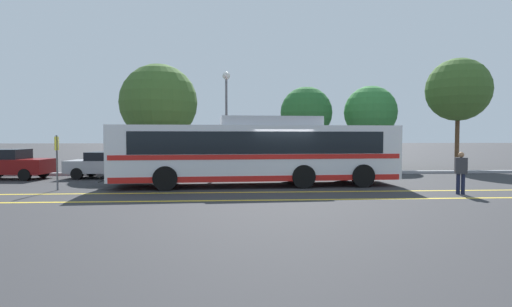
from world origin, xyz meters
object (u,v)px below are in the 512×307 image
bus_stop_sign (57,155)px  tree_1 (306,113)px  pedestrian_0 (461,170)px  tree_3 (371,112)px  tree_2 (458,90)px  parked_car_0 (10,164)px  tree_0 (159,103)px  parked_car_1 (108,165)px  street_lamp (226,102)px  transit_bus (256,151)px

bus_stop_sign → tree_1: tree_1 is taller
pedestrian_0 → bus_stop_sign: bus_stop_sign is taller
tree_3 → tree_2: bearing=-13.9°
bus_stop_sign → tree_1: bearing=-52.1°
parked_car_0 → tree_0: (6.71, 4.92, 3.60)m
parked_car_0 → tree_3: (21.15, 6.26, 3.12)m
parked_car_1 → street_lamp: size_ratio=0.68×
tree_3 → pedestrian_0: bearing=-94.8°
transit_bus → tree_3: size_ratio=2.25×
bus_stop_sign → street_lamp: (6.82, 7.78, 2.86)m
parked_car_1 → bus_stop_sign: size_ratio=1.86×
transit_bus → parked_car_1: transit_bus is taller
bus_stop_sign → tree_2: bearing=-70.7°
parked_car_1 → tree_0: tree_0 is taller
bus_stop_sign → tree_2: (22.42, 9.44, 3.92)m
tree_3 → tree_0: bearing=-174.7°
parked_car_0 → tree_3: bearing=111.4°
bus_stop_sign → tree_3: size_ratio=0.39×
bus_stop_sign → tree_0: 10.21m
parked_car_0 → street_lamp: street_lamp is taller
parked_car_1 → tree_2: bearing=106.7°
transit_bus → parked_car_0: bearing=71.0°
tree_1 → transit_bus: bearing=-112.7°
bus_stop_sign → tree_3: tree_3 is taller
parked_car_0 → pedestrian_0: bearing=76.5°
tree_2 → pedestrian_0: bearing=-119.7°
tree_2 → tree_1: bearing=171.8°
transit_bus → bus_stop_sign: bearing=94.0°
parked_car_1 → tree_3: bearing=115.0°
parked_car_0 → street_lamp: bearing=111.2°
pedestrian_0 → tree_1: (-3.46, 13.04, 2.92)m
parked_car_0 → bus_stop_sign: size_ratio=1.82×
street_lamp → tree_2: (15.60, 1.65, 1.06)m
tree_0 → pedestrian_0: bearing=-41.0°
parked_car_1 → tree_2: 22.81m
pedestrian_0 → tree_2: 14.07m
pedestrian_0 → bus_stop_sign: 15.95m
street_lamp → tree_3: 10.52m
parked_car_1 → tree_3: tree_3 is taller
parked_car_0 → street_lamp: (11.09, 3.24, 3.51)m
parked_car_1 → bus_stop_sign: bus_stop_sign is taller
bus_stop_sign → tree_2: tree_2 is taller
tree_1 → tree_3: size_ratio=0.98×
transit_bus → pedestrian_0: size_ratio=8.00×
bus_stop_sign → tree_2: 24.64m
parked_car_0 → bus_stop_sign: bearing=48.1°
transit_bus → parked_car_0: (-12.50, 3.46, -0.77)m
transit_bus → street_lamp: (-1.41, 6.70, 2.74)m
parked_car_1 → street_lamp: (6.24, 3.04, 3.58)m
street_lamp → tree_0: 4.69m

